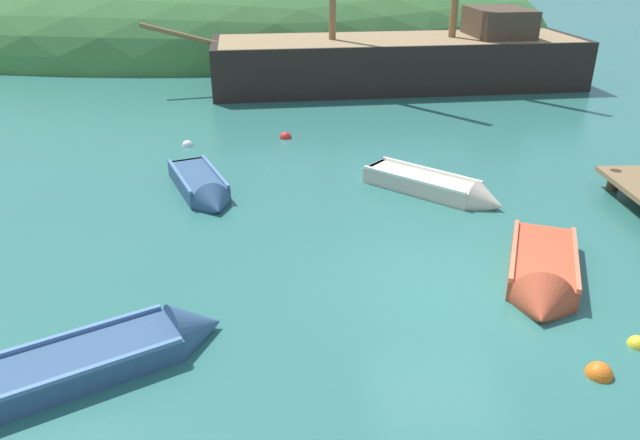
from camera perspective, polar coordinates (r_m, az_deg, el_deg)
ground_plane at (r=11.04m, az=11.74°, el=-6.43°), size 120.00×120.00×0.00m
shore_hill at (r=40.69m, az=-10.73°, el=16.83°), size 43.14×25.27×11.88m
sailing_ship at (r=26.01m, az=7.59°, el=14.09°), size 17.86×5.55×13.46m
rowboat_outer_right at (r=9.57m, az=-19.27°, el=-12.11°), size 3.94×2.83×1.02m
rowboat_center at (r=14.91m, az=11.15°, el=2.85°), size 3.30×3.02×0.90m
rowboat_outer_left at (r=14.91m, az=-11.08°, el=2.88°), size 2.04×3.20×0.91m
rowboat_far at (r=11.58m, az=20.29°, el=-5.22°), size 2.19×3.36×1.11m
buoy_white at (r=18.67m, az=-12.42°, el=6.90°), size 0.33×0.33×0.33m
buoy_yellow at (r=10.67m, az=27.83°, el=-10.42°), size 0.30×0.30×0.30m
buoy_orange at (r=9.79m, az=24.88°, el=-13.16°), size 0.39×0.39×0.39m
buoy_red at (r=18.99m, az=-3.28°, el=7.77°), size 0.38×0.38×0.38m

